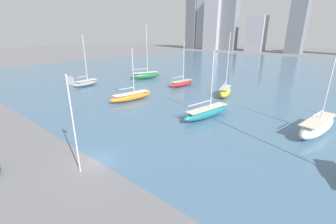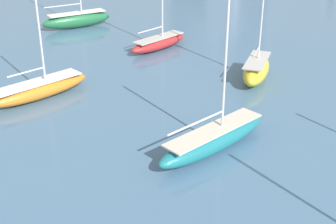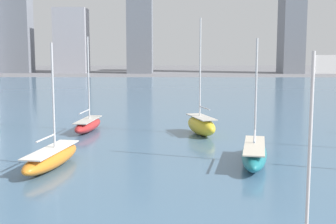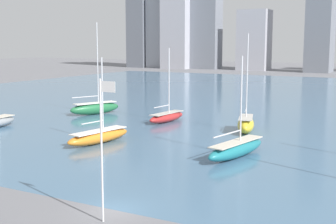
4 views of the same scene
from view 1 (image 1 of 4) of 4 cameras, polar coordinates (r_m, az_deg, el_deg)
ground_plane at (r=25.94m, az=-17.76°, el=-11.68°), size 500.00×500.00×0.00m
harbor_water at (r=84.45m, az=26.57°, el=8.47°), size 180.00×140.00×0.00m
flag_pole at (r=22.25m, az=-22.91°, el=-2.35°), size 1.24×0.14×9.70m
distant_city_skyline at (r=192.15m, az=21.06°, el=22.45°), size 152.85×15.30×71.53m
sailboat_orange at (r=46.44m, az=-9.31°, el=3.94°), size 3.76×9.81×10.26m
sailboat_gray at (r=62.60m, az=-20.06°, el=6.99°), size 2.97×7.41×12.58m
sailboat_teal at (r=36.87m, az=9.86°, el=-0.05°), size 3.94×10.42×10.65m
sailboat_yellow at (r=50.09m, az=14.27°, el=5.08°), size 4.07×7.18×13.17m
sailboat_green at (r=68.70m, az=-5.74°, el=9.27°), size 5.54×9.29×15.25m
sailboat_white at (r=36.52m, az=33.68°, el=-3.00°), size 4.21×10.54×10.15m
sailboat_red at (r=58.73m, az=3.45°, el=7.34°), size 2.91×8.43×11.16m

